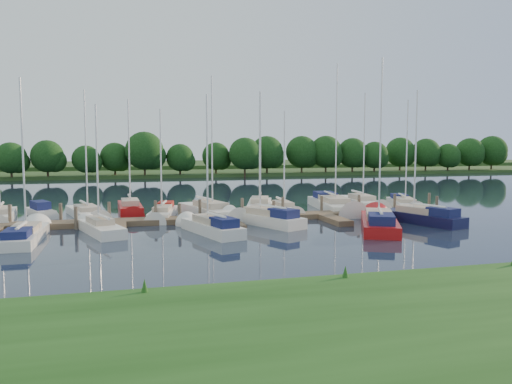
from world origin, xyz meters
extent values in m
plane|color=#17202F|center=(0.00, 0.00, 0.00)|extent=(260.00, 260.00, 0.00)
cube|color=#194213|center=(0.00, -16.00, 0.25)|extent=(90.00, 10.00, 0.50)
cube|color=brown|center=(0.00, 8.00, 0.20)|extent=(40.00, 2.00, 0.40)
cube|color=brown|center=(-8.00, 5.00, 0.20)|extent=(1.20, 4.00, 0.40)
cube|color=brown|center=(0.00, 5.00, 0.20)|extent=(1.20, 4.00, 0.40)
cube|color=brown|center=(8.00, 5.00, 0.20)|extent=(1.20, 4.00, 0.40)
cube|color=brown|center=(16.00, 5.00, 0.20)|extent=(1.20, 4.00, 0.40)
cylinder|color=#473D33|center=(-15.55, 9.30, 0.60)|extent=(0.24, 0.24, 2.00)
cylinder|color=#473D33|center=(-12.09, 9.30, 0.60)|extent=(0.24, 0.24, 2.00)
cylinder|color=#473D33|center=(-8.64, 9.30, 0.60)|extent=(0.24, 0.24, 2.00)
cylinder|color=#473D33|center=(-5.18, 9.30, 0.60)|extent=(0.24, 0.24, 2.00)
cylinder|color=#473D33|center=(-1.73, 9.30, 0.60)|extent=(0.24, 0.24, 2.00)
cylinder|color=#473D33|center=(1.73, 9.30, 0.60)|extent=(0.24, 0.24, 2.00)
cylinder|color=#473D33|center=(5.18, 9.30, 0.60)|extent=(0.24, 0.24, 2.00)
cylinder|color=#473D33|center=(8.64, 9.30, 0.60)|extent=(0.24, 0.24, 2.00)
cylinder|color=#473D33|center=(12.09, 9.30, 0.60)|extent=(0.24, 0.24, 2.00)
cylinder|color=#473D33|center=(15.55, 9.30, 0.60)|extent=(0.24, 0.24, 2.00)
cylinder|color=#473D33|center=(19.00, 9.30, 0.60)|extent=(0.24, 0.24, 2.00)
cylinder|color=#473D33|center=(-10.80, 6.70, 0.60)|extent=(0.24, 0.24, 2.00)
cylinder|color=#473D33|center=(-3.60, 6.70, 0.60)|extent=(0.24, 0.24, 2.00)
cylinder|color=#473D33|center=(3.60, 6.70, 0.60)|extent=(0.24, 0.24, 2.00)
cylinder|color=#473D33|center=(10.80, 6.70, 0.60)|extent=(0.24, 0.24, 2.00)
cylinder|color=#473D33|center=(18.00, 6.70, 0.60)|extent=(0.24, 0.24, 2.00)
cube|color=#203E17|center=(0.00, 75.00, 0.30)|extent=(180.00, 30.00, 0.60)
cube|color=#375425|center=(0.00, 100.00, 0.70)|extent=(220.00, 40.00, 1.40)
cylinder|color=#38281C|center=(-24.82, 62.25, 1.39)|extent=(0.36, 0.36, 2.77)
sphere|color=black|center=(-24.82, 62.25, 4.77)|extent=(6.47, 6.47, 6.47)
sphere|color=black|center=(-23.44, 62.45, 3.85)|extent=(4.62, 4.62, 4.62)
cylinder|color=#38281C|center=(-19.06, 60.54, 1.26)|extent=(0.36, 0.36, 2.52)
sphere|color=black|center=(-19.06, 60.54, 4.35)|extent=(5.89, 5.89, 5.89)
sphere|color=black|center=(-17.80, 60.74, 3.51)|extent=(4.21, 4.21, 4.21)
cylinder|color=#38281C|center=(-12.97, 60.62, 1.14)|extent=(0.36, 0.36, 2.28)
sphere|color=black|center=(-12.97, 60.62, 3.92)|extent=(5.31, 5.31, 5.31)
sphere|color=black|center=(-11.83, 60.82, 3.16)|extent=(3.79, 3.79, 3.79)
cylinder|color=#38281C|center=(-9.38, 61.04, 1.13)|extent=(0.36, 0.36, 2.26)
sphere|color=black|center=(-9.38, 61.04, 3.89)|extent=(5.27, 5.27, 5.27)
sphere|color=black|center=(-8.25, 61.24, 3.14)|extent=(3.76, 3.76, 3.76)
cylinder|color=#38281C|center=(-3.52, 61.63, 1.24)|extent=(0.36, 0.36, 2.48)
sphere|color=black|center=(-3.52, 61.63, 4.28)|extent=(5.80, 5.80, 5.80)
sphere|color=black|center=(-2.27, 61.83, 3.45)|extent=(4.14, 4.14, 4.14)
cylinder|color=#38281C|center=(2.03, 60.26, 1.08)|extent=(0.36, 0.36, 2.17)
sphere|color=black|center=(2.03, 60.26, 3.74)|extent=(5.06, 5.06, 5.06)
sphere|color=black|center=(3.11, 60.46, 3.01)|extent=(3.62, 3.62, 3.62)
cylinder|color=#38281C|center=(8.81, 61.02, 0.99)|extent=(0.36, 0.36, 1.99)
sphere|color=black|center=(8.81, 61.02, 3.42)|extent=(4.63, 4.63, 4.63)
sphere|color=black|center=(9.80, 61.22, 2.76)|extent=(3.31, 3.31, 3.31)
cylinder|color=#38281C|center=(13.13, 63.98, 1.12)|extent=(0.36, 0.36, 2.24)
sphere|color=black|center=(13.13, 63.98, 3.86)|extent=(5.23, 5.23, 5.23)
sphere|color=black|center=(14.25, 64.18, 3.11)|extent=(3.73, 3.73, 3.73)
cylinder|color=#38281C|center=(19.03, 60.67, 1.36)|extent=(0.36, 0.36, 2.73)
sphere|color=black|center=(19.03, 60.67, 4.70)|extent=(6.37, 6.37, 6.37)
sphere|color=black|center=(20.39, 60.87, 3.79)|extent=(4.55, 4.55, 4.55)
cylinder|color=#38281C|center=(25.72, 61.13, 1.24)|extent=(0.36, 0.36, 2.47)
sphere|color=black|center=(25.72, 61.13, 4.26)|extent=(5.77, 5.77, 5.77)
sphere|color=black|center=(26.95, 61.33, 3.43)|extent=(4.12, 4.12, 4.12)
cylinder|color=#38281C|center=(29.61, 62.48, 1.07)|extent=(0.36, 0.36, 2.15)
sphere|color=black|center=(29.61, 62.48, 3.70)|extent=(5.01, 5.01, 5.01)
sphere|color=black|center=(30.69, 62.68, 2.98)|extent=(3.58, 3.58, 3.58)
cylinder|color=#38281C|center=(36.18, 63.01, 1.37)|extent=(0.36, 0.36, 2.74)
sphere|color=black|center=(36.18, 63.01, 4.72)|extent=(6.39, 6.39, 6.39)
sphere|color=black|center=(37.55, 63.21, 3.81)|extent=(4.57, 4.57, 4.57)
cylinder|color=#38281C|center=(42.04, 63.08, 1.22)|extent=(0.36, 0.36, 2.44)
sphere|color=black|center=(42.04, 63.08, 4.20)|extent=(5.69, 5.69, 5.69)
sphere|color=black|center=(43.26, 63.28, 3.39)|extent=(4.06, 4.06, 4.06)
cylinder|color=#38281C|center=(47.27, 63.15, 1.25)|extent=(0.36, 0.36, 2.50)
sphere|color=black|center=(47.27, 63.15, 4.30)|extent=(5.82, 5.82, 5.82)
sphere|color=black|center=(48.52, 63.35, 3.47)|extent=(4.16, 4.16, 4.16)
cylinder|color=#38281C|center=(52.95, 62.52, 1.04)|extent=(0.36, 0.36, 2.08)
sphere|color=black|center=(52.95, 62.52, 3.58)|extent=(4.84, 4.84, 4.84)
sphere|color=black|center=(53.98, 62.72, 2.88)|extent=(3.46, 3.46, 3.46)
cylinder|color=#38281C|center=(58.12, 61.43, 1.35)|extent=(0.36, 0.36, 2.71)
sphere|color=black|center=(58.12, 61.43, 4.66)|extent=(6.32, 6.32, 6.32)
sphere|color=black|center=(59.47, 61.63, 3.76)|extent=(4.51, 4.51, 4.51)
cylinder|color=#38281C|center=(65.28, 62.80, 1.30)|extent=(0.36, 0.36, 2.60)
sphere|color=black|center=(65.28, 62.80, 4.48)|extent=(6.06, 6.06, 6.06)
sphere|color=black|center=(66.58, 63.00, 3.61)|extent=(4.33, 4.33, 4.33)
cylinder|color=#38281C|center=(70.14, 62.46, 1.12)|extent=(0.36, 0.36, 2.25)
sphere|color=black|center=(70.14, 62.46, 3.87)|extent=(5.25, 5.25, 5.25)
sphere|color=black|center=(71.26, 62.66, 3.12)|extent=(3.75, 3.75, 3.75)
cube|color=white|center=(-16.90, 12.80, 0.15)|extent=(2.71, 6.85, 1.05)
cube|color=tan|center=(-16.85, 12.47, 0.81)|extent=(1.77, 3.16, 0.48)
cylinder|color=silver|center=(-16.98, 13.46, 1.20)|extent=(0.48, 2.99, 0.10)
cylinder|color=white|center=(-16.98, 13.46, 1.20)|extent=(0.54, 2.67, 0.20)
cube|color=white|center=(-14.27, 14.45, 0.15)|extent=(2.96, 4.41, 0.90)
cone|color=white|center=(-13.42, 12.52, 0.15)|extent=(1.14, 1.44, 0.69)
cube|color=#151B4B|center=(-14.27, 14.45, 0.85)|extent=(1.95, 2.57, 0.81)
cube|color=white|center=(-10.59, 13.06, 0.15)|extent=(3.82, 7.41, 0.98)
cone|color=white|center=(-9.64, 9.62, 0.15)|extent=(1.63, 2.67, 1.00)
cube|color=tan|center=(-10.50, 12.71, 0.76)|extent=(2.30, 3.49, 0.44)
cylinder|color=silver|center=(-10.40, 12.37, 5.44)|extent=(0.12, 0.12, 9.63)
cylinder|color=silver|center=(-10.78, 13.75, 1.11)|extent=(0.95, 3.12, 0.10)
cylinder|color=white|center=(-10.78, 13.75, 1.11)|extent=(0.95, 2.80, 0.20)
cube|color=#AC0F10|center=(-7.06, 14.90, 0.15)|extent=(2.15, 6.74, 1.21)
cone|color=#AC0F10|center=(-6.91, 11.57, 0.15)|extent=(1.03, 2.37, 0.93)
cube|color=tan|center=(-7.04, 14.57, 0.93)|extent=(1.53, 3.06, 0.55)
cylinder|color=silver|center=(-7.03, 14.24, 5.27)|extent=(0.12, 0.12, 9.00)
cylinder|color=silver|center=(-7.08, 15.57, 1.37)|extent=(0.23, 3.00, 0.10)
cylinder|color=white|center=(-7.08, 15.57, 1.37)|extent=(0.31, 2.67, 0.20)
cube|color=white|center=(-4.50, 11.02, 0.15)|extent=(2.92, 6.21, 1.01)
cone|color=white|center=(-5.14, 8.09, 0.15)|extent=(1.27, 2.23, 0.84)
cube|color=tan|center=(-4.56, 10.72, 0.78)|extent=(1.81, 2.90, 0.46)
cube|color=maroon|center=(-4.14, 12.65, 0.87)|extent=(1.53, 2.01, 0.50)
cylinder|color=silver|center=(-4.63, 10.43, 4.68)|extent=(0.12, 0.12, 8.08)
cylinder|color=silver|center=(-4.37, 11.60, 1.15)|extent=(0.68, 2.65, 0.10)
cylinder|color=white|center=(-4.37, 11.60, 1.15)|extent=(0.71, 2.38, 0.20)
cube|color=white|center=(-0.71, 11.29, 0.15)|extent=(4.27, 8.22, 1.23)
cone|color=white|center=(0.36, 7.48, 0.15)|extent=(1.82, 2.97, 1.11)
cube|color=tan|center=(-0.61, 10.90, 0.95)|extent=(2.56, 3.88, 0.56)
cylinder|color=silver|center=(-0.50, 10.52, 6.12)|extent=(0.12, 0.12, 10.68)
cylinder|color=silver|center=(-0.93, 12.05, 1.40)|extent=(1.06, 3.46, 0.10)
cylinder|color=white|center=(-0.93, 12.05, 1.40)|extent=(1.05, 3.10, 0.20)
cube|color=white|center=(4.45, 13.87, 0.15)|extent=(4.09, 7.58, 1.17)
cone|color=white|center=(3.38, 10.37, 0.15)|extent=(1.72, 2.74, 1.02)
cube|color=tan|center=(4.34, 13.52, 0.91)|extent=(2.43, 3.59, 0.53)
cylinder|color=silver|center=(4.24, 13.17, 5.68)|extent=(0.12, 0.12, 9.86)
cylinder|color=silver|center=(4.66, 14.56, 1.33)|extent=(1.06, 3.17, 0.10)
cylinder|color=white|center=(4.66, 14.56, 1.33)|extent=(1.04, 2.85, 0.20)
cube|color=white|center=(5.95, 11.86, 0.15)|extent=(1.90, 6.12, 0.98)
cone|color=white|center=(5.85, 8.83, 0.15)|extent=(0.92, 2.15, 0.85)
cube|color=tan|center=(5.94, 11.56, 0.76)|extent=(1.37, 2.77, 0.45)
cylinder|color=silver|center=(5.93, 11.25, 4.72)|extent=(0.12, 0.12, 8.19)
cylinder|color=silver|center=(5.97, 12.47, 1.12)|extent=(0.19, 2.73, 0.10)
cylinder|color=white|center=(5.97, 12.47, 1.12)|extent=(0.28, 2.43, 0.20)
cube|color=white|center=(11.02, 12.52, 0.15)|extent=(3.69, 9.34, 1.21)
cone|color=white|center=(10.44, 8.01, 0.15)|extent=(1.67, 3.32, 1.27)
cube|color=tan|center=(10.97, 12.07, 0.94)|extent=(2.42, 4.30, 0.55)
cube|color=#151B4B|center=(11.35, 15.05, 1.05)|extent=(2.12, 2.93, 0.61)
cylinder|color=silver|center=(10.91, 11.62, 6.91)|extent=(0.12, 0.12, 12.28)
cylinder|color=silver|center=(11.14, 13.42, 1.38)|extent=(0.62, 4.07, 0.10)
cylinder|color=white|center=(11.14, 13.42, 1.38)|extent=(0.66, 3.63, 0.20)
cube|color=white|center=(14.58, 14.05, 0.15)|extent=(2.77, 7.59, 1.15)
cone|color=white|center=(14.23, 10.35, 0.15)|extent=(1.28, 2.69, 1.04)
cube|color=tan|center=(14.55, 13.68, 0.89)|extent=(1.87, 3.48, 0.52)
cylinder|color=silver|center=(14.51, 13.31, 5.75)|extent=(0.12, 0.12, 10.03)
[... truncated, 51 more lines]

